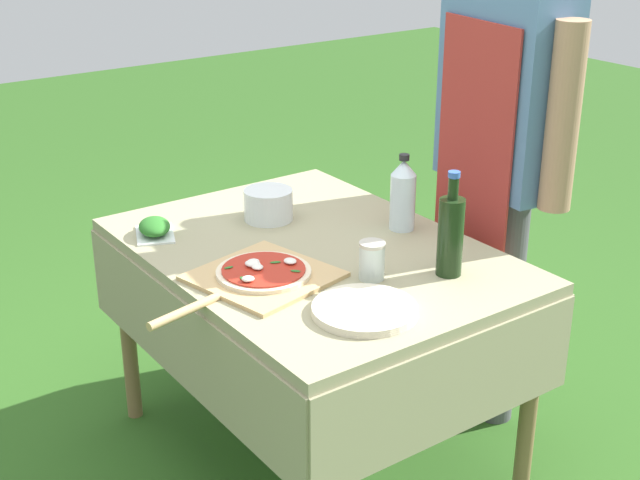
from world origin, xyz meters
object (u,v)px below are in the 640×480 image
object	(u,v)px
person_cook	(500,140)
pizza_on_peel	(260,275)
mixing_tub	(268,205)
water_bottle	(403,194)
oil_bottle	(451,234)
prep_table	(313,277)
herb_container	(155,228)
sauce_jar	(372,263)
plate_stack	(365,310)

from	to	relation	value
person_cook	pizza_on_peel	bearing A→B (deg)	96.38
mixing_tub	person_cook	bearing A→B (deg)	58.73
water_bottle	oil_bottle	bearing A→B (deg)	-18.77
prep_table	water_bottle	bearing A→B (deg)	84.45
prep_table	herb_container	size ratio (longest dim) A/B	6.38
prep_table	mixing_tub	bearing A→B (deg)	175.59
water_bottle	mixing_tub	world-z (taller)	water_bottle
oil_bottle	herb_container	xyz separation A→B (m)	(-0.73, -0.54, -0.09)
pizza_on_peel	sauce_jar	size ratio (longest dim) A/B	5.50
water_bottle	sauce_jar	bearing A→B (deg)	-52.91
pizza_on_peel	plate_stack	xyz separation A→B (m)	(0.32, 0.11, -0.00)
person_cook	mixing_tub	world-z (taller)	person_cook
herb_container	water_bottle	bearing A→B (deg)	58.57
prep_table	mixing_tub	world-z (taller)	mixing_tub
oil_bottle	herb_container	distance (m)	0.91
person_cook	sauce_jar	xyz separation A→B (m)	(0.16, -0.64, -0.20)
prep_table	person_cook	xyz separation A→B (m)	(0.10, 0.65, 0.34)
herb_container	plate_stack	xyz separation A→B (m)	(0.78, 0.20, -0.02)
prep_table	sauce_jar	size ratio (longest dim) A/B	11.47
person_cook	oil_bottle	xyz separation A→B (m)	(0.26, -0.45, -0.13)
oil_bottle	sauce_jar	size ratio (longest dim) A/B	2.79
herb_container	person_cook	bearing A→B (deg)	64.42
prep_table	sauce_jar	xyz separation A→B (m)	(0.26, 0.01, 0.14)
oil_bottle	herb_container	bearing A→B (deg)	-143.55
plate_stack	sauce_jar	bearing A→B (deg)	136.64
water_bottle	plate_stack	distance (m)	0.60
plate_stack	prep_table	bearing A→B (deg)	162.39
water_bottle	person_cook	bearing A→B (deg)	77.60
water_bottle	herb_container	size ratio (longest dim) A/B	1.26
pizza_on_peel	water_bottle	world-z (taller)	water_bottle
pizza_on_peel	mixing_tub	bearing A→B (deg)	132.01
pizza_on_peel	mixing_tub	distance (m)	0.45
water_bottle	mixing_tub	xyz separation A→B (m)	(-0.31, -0.30, -0.06)
person_cook	plate_stack	world-z (taller)	person_cook
person_cook	pizza_on_peel	world-z (taller)	person_cook
pizza_on_peel	herb_container	size ratio (longest dim) A/B	3.06
pizza_on_peel	herb_container	world-z (taller)	herb_container
person_cook	pizza_on_peel	xyz separation A→B (m)	(-0.01, -0.89, -0.24)
prep_table	sauce_jar	bearing A→B (deg)	2.74
person_cook	pizza_on_peel	distance (m)	0.92
prep_table	herb_container	world-z (taller)	herb_container
prep_table	plate_stack	bearing A→B (deg)	-17.61
pizza_on_peel	sauce_jar	distance (m)	0.31
water_bottle	mixing_tub	distance (m)	0.43
mixing_tub	prep_table	bearing A→B (deg)	-4.41
oil_bottle	mixing_tub	world-z (taller)	oil_bottle
plate_stack	sauce_jar	size ratio (longest dim) A/B	2.56
mixing_tub	sauce_jar	bearing A→B (deg)	-0.95
mixing_tub	sauce_jar	world-z (taller)	sauce_jar
plate_stack	pizza_on_peel	bearing A→B (deg)	-161.12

